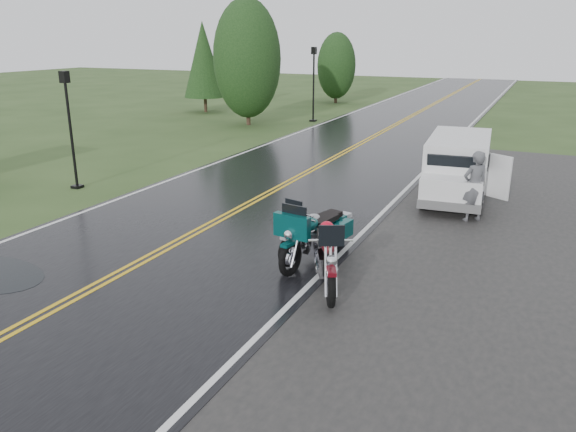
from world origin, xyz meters
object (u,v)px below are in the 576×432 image
(van_white, at_px, (426,178))
(person_at_van, at_px, (474,187))
(motorcycle_teal, at_px, (290,245))
(motorcycle_red, at_px, (331,272))
(motorcycle_silver, at_px, (290,237))
(lamp_post_near_left, at_px, (71,131))
(lamp_post_far_left, at_px, (314,84))

(van_white, distance_m, person_at_van, 1.47)
(motorcycle_teal, bearing_deg, motorcycle_red, -28.36)
(motorcycle_silver, height_order, lamp_post_near_left, lamp_post_near_left)
(motorcycle_teal, relative_size, van_white, 0.52)
(person_at_van, bearing_deg, lamp_post_far_left, -95.41)
(motorcycle_teal, height_order, lamp_post_near_left, lamp_post_near_left)
(motorcycle_silver, xyz_separation_m, van_white, (1.67, 5.48, 0.23))
(motorcycle_teal, height_order, motorcycle_silver, motorcycle_teal)
(motorcycle_silver, relative_size, lamp_post_far_left, 0.58)
(motorcycle_silver, distance_m, lamp_post_far_left, 21.64)
(van_white, relative_size, person_at_van, 2.55)
(lamp_post_near_left, bearing_deg, lamp_post_far_left, 85.65)
(motorcycle_teal, bearing_deg, motorcycle_silver, 123.88)
(motorcycle_red, bearing_deg, lamp_post_near_left, 131.73)
(lamp_post_far_left, bearing_deg, motorcycle_silver, -68.84)
(motorcycle_red, height_order, lamp_post_far_left, lamp_post_far_left)
(motorcycle_red, relative_size, lamp_post_far_left, 0.60)
(motorcycle_teal, relative_size, motorcycle_silver, 1.04)
(motorcycle_silver, xyz_separation_m, person_at_van, (3.04, 4.96, 0.23))
(motorcycle_teal, distance_m, van_white, 6.10)
(motorcycle_teal, relative_size, lamp_post_far_left, 0.60)
(person_at_van, distance_m, lamp_post_far_left, 18.68)
(motorcycle_teal, xyz_separation_m, lamp_post_near_left, (-9.29, 3.59, 1.13))
(motorcycle_red, height_order, lamp_post_near_left, lamp_post_near_left)
(motorcycle_red, xyz_separation_m, motorcycle_teal, (-1.23, 0.94, -0.01))
(person_at_van, bearing_deg, lamp_post_near_left, -32.41)
(lamp_post_far_left, bearing_deg, lamp_post_near_left, -94.35)
(motorcycle_red, bearing_deg, person_at_van, 50.81)
(van_white, relative_size, lamp_post_near_left, 1.28)
(motorcycle_red, xyz_separation_m, person_at_van, (1.61, 6.35, 0.19))
(van_white, distance_m, lamp_post_far_left, 17.49)
(motorcycle_red, height_order, motorcycle_silver, motorcycle_red)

